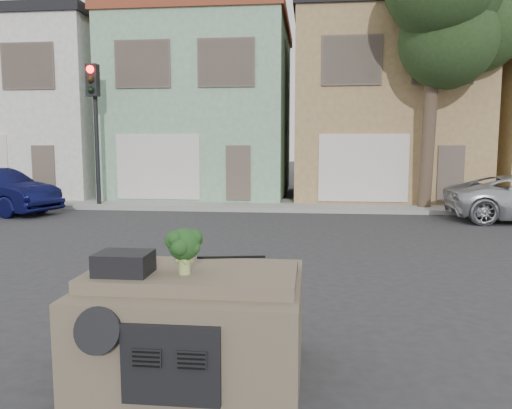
# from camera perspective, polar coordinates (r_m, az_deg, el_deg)

# --- Properties ---
(ground_plane) EXTENTS (120.00, 120.00, 0.00)m
(ground_plane) POSITION_cam_1_polar(r_m,az_deg,el_deg) (7.99, -1.81, -9.72)
(ground_plane) COLOR #303033
(ground_plane) RESTS_ON ground
(sidewalk) EXTENTS (40.00, 3.00, 0.15)m
(sidewalk) POSITION_cam_1_polar(r_m,az_deg,el_deg) (18.24, 2.77, -0.07)
(sidewalk) COLOR gray
(sidewalk) RESTS_ON ground
(townhouse_white) EXTENTS (7.20, 8.20, 7.55)m
(townhouse_white) POSITION_cam_1_polar(r_m,az_deg,el_deg) (25.21, -22.79, 9.75)
(townhouse_white) COLOR silver
(townhouse_white) RESTS_ON ground
(townhouse_mint) EXTENTS (7.20, 8.20, 7.55)m
(townhouse_mint) POSITION_cam_1_polar(r_m,az_deg,el_deg) (22.60, -5.60, 10.64)
(townhouse_mint) COLOR #82AD89
(townhouse_mint) RESTS_ON ground
(townhouse_tan) EXTENTS (7.20, 8.20, 7.55)m
(townhouse_tan) POSITION_cam_1_polar(r_m,az_deg,el_deg) (22.32, 13.95, 10.52)
(townhouse_tan) COLOR #A28153
(townhouse_tan) RESTS_ON ground
(traffic_signal) EXTENTS (0.40, 0.40, 5.10)m
(traffic_signal) POSITION_cam_1_polar(r_m,az_deg,el_deg) (18.68, -17.87, 7.38)
(traffic_signal) COLOR black
(traffic_signal) RESTS_ON ground
(tree_near) EXTENTS (4.40, 4.00, 8.50)m
(tree_near) POSITION_cam_1_polar(r_m,az_deg,el_deg) (17.92, 19.30, 12.81)
(tree_near) COLOR #22381A
(tree_near) RESTS_ON ground
(car_dashboard) EXTENTS (2.00, 1.80, 1.12)m
(car_dashboard) POSITION_cam_1_polar(r_m,az_deg,el_deg) (5.01, -6.75, -13.26)
(car_dashboard) COLOR brown
(car_dashboard) RESTS_ON ground
(instrument_hump) EXTENTS (0.48, 0.38, 0.20)m
(instrument_hump) POSITION_cam_1_polar(r_m,az_deg,el_deg) (4.66, -14.85, -6.50)
(instrument_hump) COLOR black
(instrument_hump) RESTS_ON car_dashboard
(wiper_arm) EXTENTS (0.69, 0.15, 0.02)m
(wiper_arm) POSITION_cam_1_polar(r_m,az_deg,el_deg) (5.15, -2.84, -6.02)
(wiper_arm) COLOR black
(wiper_arm) RESTS_ON car_dashboard
(broccoli) EXTENTS (0.45, 0.45, 0.43)m
(broccoli) POSITION_cam_1_polar(r_m,az_deg,el_deg) (4.53, -8.21, -5.24)
(broccoli) COLOR #183815
(broccoli) RESTS_ON car_dashboard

